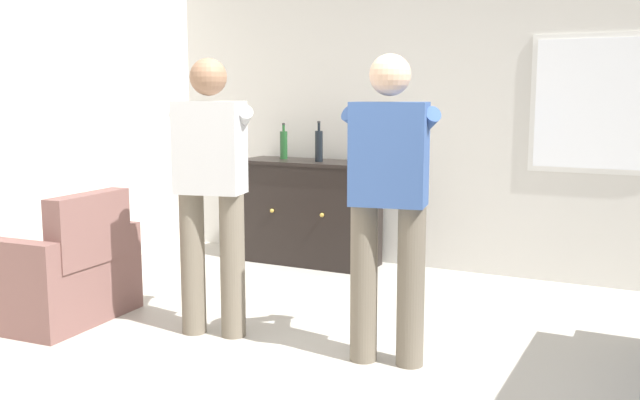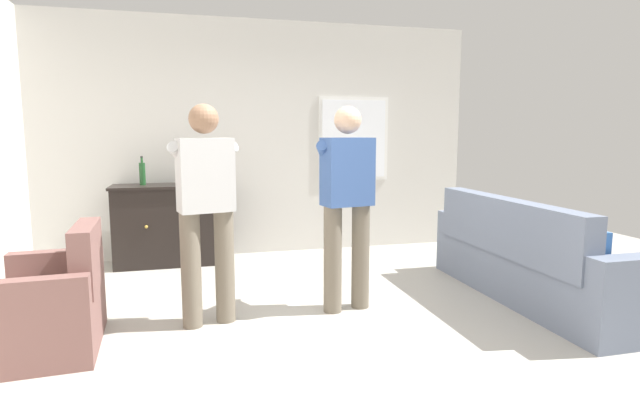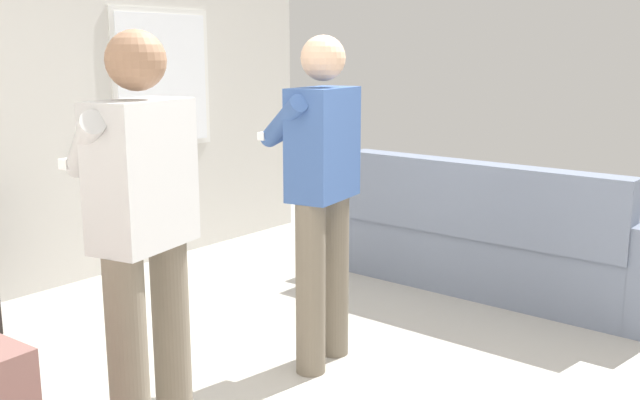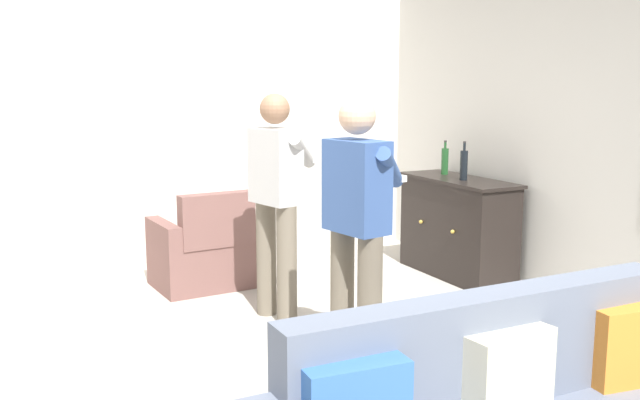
# 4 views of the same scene
# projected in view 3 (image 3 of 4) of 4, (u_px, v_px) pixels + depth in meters

# --- Properties ---
(wall_back_with_window) EXTENTS (5.20, 0.15, 2.80)m
(wall_back_with_window) POSITION_uv_depth(u_px,v_px,m) (19.00, 83.00, 4.60)
(wall_back_with_window) COLOR beige
(wall_back_with_window) RESTS_ON ground
(couch) EXTENTS (0.57, 2.27, 0.91)m
(couch) POSITION_uv_depth(u_px,v_px,m) (487.00, 242.00, 4.77)
(couch) COLOR slate
(couch) RESTS_ON ground
(person_standing_left) EXTENTS (0.54, 0.51, 1.68)m
(person_standing_left) POSITION_uv_depth(u_px,v_px,m) (142.00, 231.00, 2.68)
(person_standing_left) COLOR #6B6051
(person_standing_left) RESTS_ON ground
(person_standing_right) EXTENTS (0.55, 0.51, 1.68)m
(person_standing_right) POSITION_uv_depth(u_px,v_px,m) (321.00, 187.00, 3.56)
(person_standing_right) COLOR #6B6051
(person_standing_right) RESTS_ON ground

